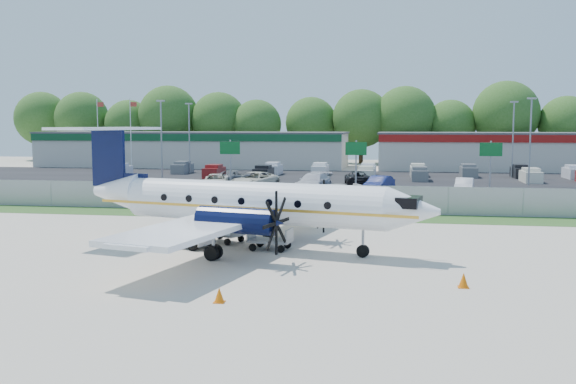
% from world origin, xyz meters
% --- Properties ---
extents(ground, '(170.00, 170.00, 0.00)m').
position_xyz_m(ground, '(0.00, 0.00, 0.00)').
color(ground, beige).
rests_on(ground, ground).
extents(grass_verge, '(170.00, 4.00, 0.02)m').
position_xyz_m(grass_verge, '(0.00, 12.00, 0.01)').
color(grass_verge, '#2D561E').
rests_on(grass_verge, ground).
extents(access_road, '(170.00, 8.00, 0.02)m').
position_xyz_m(access_road, '(0.00, 19.00, 0.01)').
color(access_road, black).
rests_on(access_road, ground).
extents(parking_lot, '(170.00, 32.00, 0.02)m').
position_xyz_m(parking_lot, '(0.00, 40.00, 0.01)').
color(parking_lot, black).
rests_on(parking_lot, ground).
extents(perimeter_fence, '(120.00, 0.06, 1.99)m').
position_xyz_m(perimeter_fence, '(0.00, 14.00, 1.00)').
color(perimeter_fence, gray).
rests_on(perimeter_fence, ground).
extents(building_west, '(46.40, 12.40, 5.24)m').
position_xyz_m(building_west, '(-24.00, 61.98, 2.63)').
color(building_west, beige).
rests_on(building_west, ground).
extents(building_east, '(44.40, 12.40, 5.24)m').
position_xyz_m(building_east, '(26.00, 61.98, 2.63)').
color(building_east, beige).
rests_on(building_east, ground).
extents(sign_left, '(1.80, 0.26, 5.00)m').
position_xyz_m(sign_left, '(-8.00, 22.91, 3.61)').
color(sign_left, gray).
rests_on(sign_left, ground).
extents(sign_mid, '(1.80, 0.26, 5.00)m').
position_xyz_m(sign_mid, '(3.00, 22.91, 3.61)').
color(sign_mid, gray).
rests_on(sign_mid, ground).
extents(sign_right, '(1.80, 0.26, 5.00)m').
position_xyz_m(sign_right, '(14.00, 22.91, 3.61)').
color(sign_right, gray).
rests_on(sign_right, ground).
extents(flagpole_west, '(1.06, 0.12, 10.00)m').
position_xyz_m(flagpole_west, '(-35.92, 55.00, 5.64)').
color(flagpole_west, white).
rests_on(flagpole_west, ground).
extents(flagpole_east, '(1.06, 0.12, 10.00)m').
position_xyz_m(flagpole_east, '(-30.92, 55.00, 5.64)').
color(flagpole_east, white).
rests_on(flagpole_east, ground).
extents(light_pole_nw, '(0.90, 0.35, 9.09)m').
position_xyz_m(light_pole_nw, '(-20.00, 38.00, 5.23)').
color(light_pole_nw, gray).
rests_on(light_pole_nw, ground).
extents(light_pole_ne, '(0.90, 0.35, 9.09)m').
position_xyz_m(light_pole_ne, '(20.00, 38.00, 5.23)').
color(light_pole_ne, gray).
rests_on(light_pole_ne, ground).
extents(light_pole_sw, '(0.90, 0.35, 9.09)m').
position_xyz_m(light_pole_sw, '(-20.00, 48.00, 5.23)').
color(light_pole_sw, gray).
rests_on(light_pole_sw, ground).
extents(light_pole_se, '(0.90, 0.35, 9.09)m').
position_xyz_m(light_pole_se, '(20.00, 48.00, 5.23)').
color(light_pole_se, gray).
rests_on(light_pole_se, ground).
extents(tree_line, '(112.00, 6.00, 14.00)m').
position_xyz_m(tree_line, '(0.00, 74.00, 0.00)').
color(tree_line, '#2B5619').
rests_on(tree_line, ground).
extents(aircraft, '(20.25, 19.82, 6.18)m').
position_xyz_m(aircraft, '(-1.19, 0.03, 2.39)').
color(aircraft, white).
rests_on(aircraft, ground).
extents(pushback_tug, '(2.75, 2.37, 1.30)m').
position_xyz_m(pushback_tug, '(-4.12, -0.19, 0.62)').
color(pushback_tug, white).
rests_on(pushback_tug, ground).
extents(baggage_cart_near, '(2.42, 2.00, 1.10)m').
position_xyz_m(baggage_cart_near, '(-2.75, 1.41, 0.51)').
color(baggage_cart_near, gray).
rests_on(baggage_cart_near, ground).
extents(baggage_cart_far, '(2.26, 1.52, 1.11)m').
position_xyz_m(baggage_cart_far, '(0.14, -0.24, 0.52)').
color(baggage_cart_far, gray).
rests_on(baggage_cart_far, ground).
extents(cone_nose, '(0.42, 0.42, 0.59)m').
position_xyz_m(cone_nose, '(9.02, -6.42, 0.28)').
color(cone_nose, '#D76006').
rests_on(cone_nose, ground).
extents(cone_port_wing, '(0.39, 0.39, 0.55)m').
position_xyz_m(cone_port_wing, '(0.21, -10.02, 0.26)').
color(cone_port_wing, '#D76006').
rests_on(cone_port_wing, ground).
extents(cone_starboard_wing, '(0.43, 0.43, 0.60)m').
position_xyz_m(cone_starboard_wing, '(-4.08, 5.43, 0.29)').
color(cone_starboard_wing, '#D76006').
rests_on(cone_starboard_wing, ground).
extents(road_car_west, '(5.05, 2.44, 1.66)m').
position_xyz_m(road_car_west, '(-22.32, 17.08, 0.00)').
color(road_car_west, navy).
rests_on(road_car_west, ground).
extents(road_car_mid, '(5.53, 3.73, 1.49)m').
position_xyz_m(road_car_mid, '(1.08, 20.21, 0.00)').
color(road_car_mid, silver).
rests_on(road_car_mid, ground).
extents(parked_car_a, '(3.35, 5.50, 1.42)m').
position_xyz_m(parked_car_a, '(-11.37, 29.84, 0.00)').
color(parked_car_a, beige).
rests_on(parked_car_a, ground).
extents(parked_car_b, '(4.56, 6.75, 1.72)m').
position_xyz_m(parked_car_b, '(-7.29, 29.42, 0.00)').
color(parked_car_b, beige).
rests_on(parked_car_b, ground).
extents(parked_car_c, '(3.45, 6.25, 1.71)m').
position_xyz_m(parked_car_c, '(-1.40, 28.93, 0.00)').
color(parked_car_c, silver).
rests_on(parked_car_c, ground).
extents(parked_car_d, '(2.97, 5.07, 1.58)m').
position_xyz_m(parked_car_d, '(4.84, 28.24, 0.00)').
color(parked_car_d, navy).
rests_on(parked_car_d, ground).
extents(parked_car_e, '(2.21, 4.67, 1.48)m').
position_xyz_m(parked_car_e, '(12.54, 28.34, 0.00)').
color(parked_car_e, silver).
rests_on(parked_car_e, ground).
extents(parked_car_f, '(4.51, 6.04, 1.52)m').
position_xyz_m(parked_car_f, '(-10.45, 34.69, 0.00)').
color(parked_car_f, '#595B5E').
rests_on(parked_car_f, ground).
extents(parked_car_g, '(3.20, 5.58, 1.47)m').
position_xyz_m(parked_car_g, '(2.38, 35.83, 0.00)').
color(parked_car_g, black).
rests_on(parked_car_g, ground).
extents(far_parking_rows, '(56.00, 10.00, 1.60)m').
position_xyz_m(far_parking_rows, '(0.00, 45.00, 0.00)').
color(far_parking_rows, gray).
rests_on(far_parking_rows, ground).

